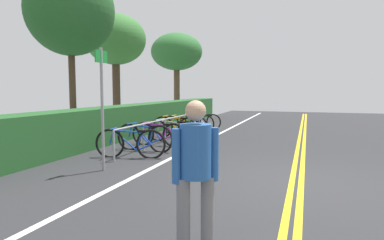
{
  "coord_description": "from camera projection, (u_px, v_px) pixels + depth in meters",
  "views": [
    {
      "loc": [
        -6.33,
        -0.15,
        1.67
      ],
      "look_at": [
        4.28,
        3.4,
        0.66
      ],
      "focal_mm": 32.33,
      "sensor_mm": 36.0,
      "label": 1
    }
  ],
  "objects": [
    {
      "name": "bicycle_3",
      "position": [
        172.0,
        131.0,
        10.91
      ],
      "size": [
        0.5,
        1.8,
        0.74
      ],
      "color": "black",
      "rests_on": "ground_plane"
    },
    {
      "name": "tree_extra",
      "position": [
        177.0,
        52.0,
        19.91
      ],
      "size": [
        2.96,
        2.96,
        4.88
      ],
      "color": "brown",
      "rests_on": "ground_plane"
    },
    {
      "name": "bicycle_5",
      "position": [
        185.0,
        125.0,
        12.81
      ],
      "size": [
        0.46,
        1.76,
        0.73
      ],
      "color": "black",
      "rests_on": "ground_plane"
    },
    {
      "name": "bicycle_6",
      "position": [
        197.0,
        123.0,
        13.67
      ],
      "size": [
        0.66,
        1.62,
        0.72
      ],
      "color": "black",
      "rests_on": "ground_plane"
    },
    {
      "name": "centre_line_yellow_inner",
      "position": [
        301.0,
        183.0,
        6.15
      ],
      "size": [
        35.89,
        0.1,
        0.0
      ],
      "primitive_type": "cube",
      "color": "gold",
      "rests_on": "ground_plane"
    },
    {
      "name": "pedestrian",
      "position": [
        196.0,
        167.0,
        3.49
      ],
      "size": [
        0.32,
        0.42,
        1.56
      ],
      "color": "slate",
      "rests_on": "ground_plane"
    },
    {
      "name": "bicycle_1",
      "position": [
        144.0,
        138.0,
        9.3
      ],
      "size": [
        0.46,
        1.73,
        0.77
      ],
      "color": "black",
      "rests_on": "ground_plane"
    },
    {
      "name": "centre_line_yellow_outer",
      "position": [
        292.0,
        182.0,
        6.2
      ],
      "size": [
        35.89,
        0.1,
        0.0
      ],
      "primitive_type": "cube",
      "color": "gold",
      "rests_on": "ground_plane"
    },
    {
      "name": "tree_far_right",
      "position": [
        115.0,
        40.0,
        15.27
      ],
      "size": [
        2.68,
        2.68,
        4.98
      ],
      "color": "#473323",
      "rests_on": "ground_plane"
    },
    {
      "name": "bicycle_0",
      "position": [
        130.0,
        143.0,
        8.36
      ],
      "size": [
        0.52,
        1.73,
        0.75
      ],
      "color": "black",
      "rests_on": "ground_plane"
    },
    {
      "name": "bicycle_2",
      "position": [
        158.0,
        134.0,
        10.19
      ],
      "size": [
        0.46,
        1.68,
        0.73
      ],
      "color": "black",
      "rests_on": "ground_plane"
    },
    {
      "name": "tree_mid",
      "position": [
        70.0,
        11.0,
        10.91
      ],
      "size": [
        2.78,
        2.78,
        5.54
      ],
      "color": "#473323",
      "rests_on": "ground_plane"
    },
    {
      "name": "bicycle_7",
      "position": [
        203.0,
        121.0,
        14.54
      ],
      "size": [
        0.46,
        1.67,
        0.68
      ],
      "color": "black",
      "rests_on": "ground_plane"
    },
    {
      "name": "ground_plane",
      "position": [
        296.0,
        184.0,
        6.17
      ],
      "size": [
        39.87,
        10.8,
        0.05
      ],
      "primitive_type": "cube",
      "color": "#2B2B2D"
    },
    {
      "name": "bike_lane_stripe_white",
      "position": [
        147.0,
        170.0,
        7.1
      ],
      "size": [
        35.89,
        0.12,
        0.0
      ],
      "primitive_type": "cube",
      "color": "white",
      "rests_on": "ground_plane"
    },
    {
      "name": "sign_post_near",
      "position": [
        102.0,
        98.0,
        6.96
      ],
      "size": [
        0.36,
        0.06,
        2.49
      ],
      "color": "gray",
      "rests_on": "ground_plane"
    },
    {
      "name": "bike_rack",
      "position": [
        174.0,
        122.0,
        11.44
      ],
      "size": [
        7.57,
        0.05,
        0.75
      ],
      "color": "#9EA0A5",
      "rests_on": "ground_plane"
    },
    {
      "name": "bicycle_4",
      "position": [
        176.0,
        127.0,
        11.94
      ],
      "size": [
        0.46,
        1.72,
        0.77
      ],
      "color": "black",
      "rests_on": "ground_plane"
    },
    {
      "name": "hedge_backdrop",
      "position": [
        145.0,
        118.0,
        13.43
      ],
      "size": [
        16.52,
        0.99,
        1.1
      ],
      "primitive_type": "cube",
      "color": "#235626",
      "rests_on": "ground_plane"
    }
  ]
}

